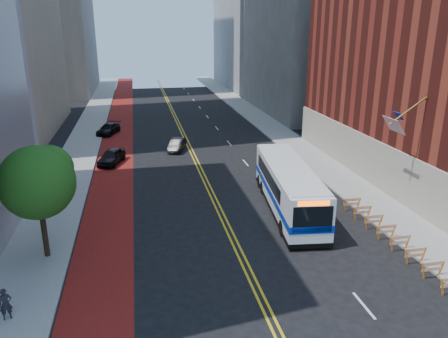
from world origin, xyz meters
TOP-DOWN VIEW (x-y plane):
  - ground at (0.00, 0.00)m, footprint 160.00×160.00m
  - sidewalk_left at (-12.00, 30.00)m, footprint 4.00×140.00m
  - sidewalk_right at (12.00, 30.00)m, footprint 4.00×140.00m
  - bus_lane_paint at (-8.10, 30.00)m, footprint 3.60×140.00m
  - center_line_inner at (-0.18, 30.00)m, footprint 0.14×140.00m
  - center_line_outer at (0.18, 30.00)m, footprint 0.14×140.00m
  - lane_dashes at (4.80, 38.00)m, footprint 0.14×98.20m
  - construction_barriers at (9.60, 3.42)m, footprint 1.42×10.91m
  - street_tree at (-11.24, 6.04)m, footprint 4.20×4.20m
  - transit_bus at (5.02, 10.06)m, footprint 4.22×12.99m
  - car_a at (-8.36, 24.39)m, footprint 3.04×4.71m
  - car_b at (-1.50, 28.01)m, footprint 2.49×4.14m
  - car_c at (-9.30, 37.33)m, footprint 3.31×4.87m
  - pedestrian at (-12.04, 0.16)m, footprint 0.66×0.55m

SIDE VIEW (x-z plane):
  - ground at x=0.00m, z-range 0.00..0.00m
  - center_line_inner at x=-0.18m, z-range 0.00..0.01m
  - center_line_outer at x=0.18m, z-range 0.00..0.01m
  - bus_lane_paint at x=-8.10m, z-range 0.00..0.01m
  - lane_dashes at x=4.80m, z-range 0.00..0.01m
  - sidewalk_left at x=-12.00m, z-range 0.00..0.15m
  - sidewalk_right at x=12.00m, z-range 0.00..0.15m
  - car_b at x=-1.50m, z-range 0.00..1.29m
  - car_c at x=-9.30m, z-range 0.00..1.31m
  - construction_barriers at x=9.60m, z-range 0.17..1.18m
  - car_a at x=-8.36m, z-range 0.00..1.49m
  - pedestrian at x=-12.04m, z-range 0.15..1.71m
  - transit_bus at x=5.02m, z-range 0.08..3.58m
  - street_tree at x=-11.24m, z-range 1.56..8.26m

